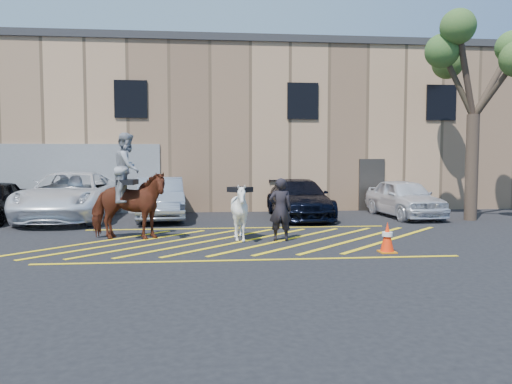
{
  "coord_description": "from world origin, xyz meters",
  "views": [
    {
      "loc": [
        -1.0,
        -13.63,
        2.27
      ],
      "look_at": [
        0.38,
        0.2,
        1.3
      ],
      "focal_mm": 35.0,
      "sensor_mm": 36.0,
      "label": 1
    }
  ],
  "objects": [
    {
      "name": "car_blue_suv",
      "position": [
        2.45,
        4.76,
        0.72
      ],
      "size": [
        2.01,
        4.93,
        1.43
      ],
      "primitive_type": "imported",
      "rotation": [
        0.0,
        0.0,
        0.0
      ],
      "color": "black",
      "rests_on": "ground"
    },
    {
      "name": "car_silver_sedan",
      "position": [
        -2.7,
        4.88,
        0.77
      ],
      "size": [
        2.06,
        4.78,
        1.53
      ],
      "primitive_type": "imported",
      "rotation": [
        0.0,
        0.0,
        0.1
      ],
      "color": "#9CA0AA",
      "rests_on": "ground"
    },
    {
      "name": "handler",
      "position": [
        0.99,
        -0.31,
        0.86
      ],
      "size": [
        0.67,
        0.48,
        1.71
      ],
      "primitive_type": "imported",
      "rotation": [
        0.0,
        0.0,
        3.03
      ],
      "color": "black",
      "rests_on": "ground"
    },
    {
      "name": "car_white_suv",
      "position": [
        6.48,
        4.58,
        0.73
      ],
      "size": [
        2.0,
        4.37,
        1.45
      ],
      "primitive_type": "imported",
      "rotation": [
        0.0,
        0.0,
        0.07
      ],
      "color": "white",
      "rests_on": "ground"
    },
    {
      "name": "warehouse",
      "position": [
        -0.01,
        11.99,
        3.65
      ],
      "size": [
        32.42,
        10.2,
        7.3
      ],
      "color": "tan",
      "rests_on": "ground"
    },
    {
      "name": "hatching_zone",
      "position": [
        -0.0,
        -0.3,
        0.01
      ],
      "size": [
        12.6,
        5.12,
        0.01
      ],
      "color": "yellow",
      "rests_on": "ground"
    },
    {
      "name": "car_white_pickup",
      "position": [
        -5.89,
        5.01,
        0.87
      ],
      "size": [
        2.96,
        6.28,
        1.74
      ],
      "primitive_type": "imported",
      "rotation": [
        0.0,
        0.0,
        -0.01
      ],
      "color": "white",
      "rests_on": "ground"
    },
    {
      "name": "tree",
      "position": [
        8.49,
        3.44,
        5.69
      ],
      "size": [
        3.99,
        4.37,
        7.31
      ],
      "color": "#4E3D2F",
      "rests_on": "ground"
    },
    {
      "name": "saddled_white",
      "position": [
        -0.09,
        -0.17,
        0.79
      ],
      "size": [
        1.89,
        1.9,
        1.57
      ],
      "color": "white",
      "rests_on": "ground"
    },
    {
      "name": "traffic_cone",
      "position": [
        3.29,
        -2.21,
        0.37
      ],
      "size": [
        0.38,
        0.38,
        0.73
      ],
      "color": "orange",
      "rests_on": "ground"
    },
    {
      "name": "ground",
      "position": [
        0.0,
        0.0,
        0.0
      ],
      "size": [
        90.0,
        90.0,
        0.0
      ],
      "primitive_type": "plane",
      "color": "black",
      "rests_on": "ground"
    },
    {
      "name": "mounted_bay",
      "position": [
        -3.15,
        0.29,
        1.18
      ],
      "size": [
        2.35,
        1.34,
        2.94
      ],
      "color": "maroon",
      "rests_on": "ground"
    }
  ]
}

